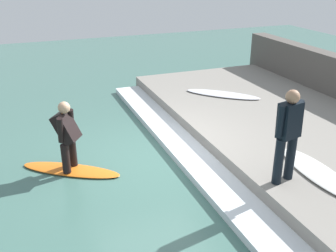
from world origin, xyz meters
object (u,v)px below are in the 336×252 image
object	(u,v)px
surfboard_riding	(71,170)
surfboard_waiting_near	(318,172)
surfboard_spare	(223,94)
surfer_waiting_near	(288,132)
surfer_riding	(67,133)

from	to	relation	value
surfboard_riding	surfboard_waiting_near	xyz separation A→B (m)	(3.98, -2.35, 0.38)
surfboard_waiting_near	surfboard_spare	size ratio (longest dim) A/B	1.06
surfboard_waiting_near	surfboard_spare	distance (m)	4.47
surfer_waiting_near	surfboard_waiting_near	bearing A→B (deg)	-3.36
surfer_riding	surfboard_spare	distance (m)	4.98
surfboard_spare	surfboard_waiting_near	bearing A→B (deg)	-96.69
surfboard_riding	surfer_waiting_near	size ratio (longest dim) A/B	1.21
surfer_waiting_near	surfboard_spare	size ratio (longest dim) A/B	0.86
surfboard_riding	surfer_riding	xyz separation A→B (m)	(0.00, 0.00, 0.80)
surfer_riding	surfer_waiting_near	bearing A→B (deg)	-35.36
surfer_waiting_near	surfboard_waiting_near	size ratio (longest dim) A/B	0.81
surfer_waiting_near	surfboard_spare	world-z (taller)	surfer_waiting_near
surfer_waiting_near	surfboard_waiting_near	distance (m)	1.14
surfboard_riding	surfer_riding	distance (m)	0.80
surfboard_waiting_near	surfboard_spare	bearing A→B (deg)	83.31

